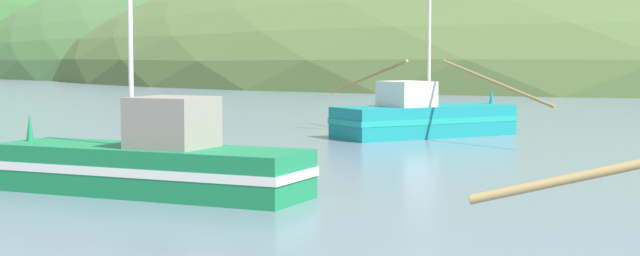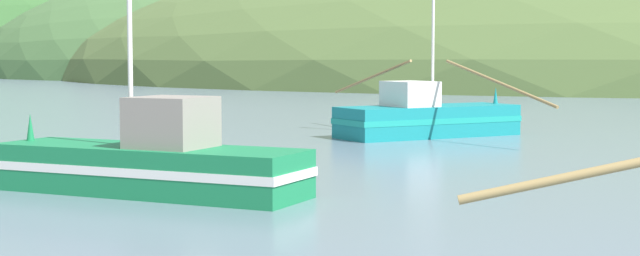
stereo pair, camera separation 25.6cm
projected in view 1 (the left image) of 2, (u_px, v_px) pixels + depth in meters
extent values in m
ellipsoid|color=#47703D|center=(349.00, 75.00, 159.46)|extent=(127.20, 101.76, 39.94)
ellipsoid|color=#516B38|center=(423.00, 68.00, 243.80)|extent=(191.86, 153.49, 89.20)
cube|color=#147F84|center=(424.00, 121.00, 38.83)|extent=(7.65, 6.54, 1.26)
cube|color=teal|center=(425.00, 120.00, 38.83)|extent=(7.72, 6.60, 0.23)
cone|color=#147F84|center=(492.00, 95.00, 40.49)|extent=(0.28, 0.28, 0.70)
cube|color=silver|center=(406.00, 94.00, 38.30)|extent=(2.54, 2.64, 1.01)
cylinder|color=silver|center=(429.00, 31.00, 38.65)|extent=(0.12, 0.12, 6.08)
cylinder|color=#997F4C|center=(367.00, 77.00, 42.49)|extent=(3.79, 5.13, 1.64)
cylinder|color=#997F4C|center=(495.00, 82.00, 34.91)|extent=(3.79, 5.13, 1.64)
cube|color=#197A47|center=(149.00, 170.00, 22.77)|extent=(8.16, 4.49, 1.15)
cube|color=white|center=(149.00, 168.00, 22.76)|extent=(8.24, 4.53, 0.21)
cone|color=#197A47|center=(30.00, 127.00, 24.18)|extent=(0.25, 0.25, 0.70)
cube|color=gray|center=(173.00, 122.00, 22.40)|extent=(2.16, 2.14, 1.20)
cylinder|color=silver|center=(131.00, 51.00, 22.75)|extent=(0.12, 0.12, 4.57)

